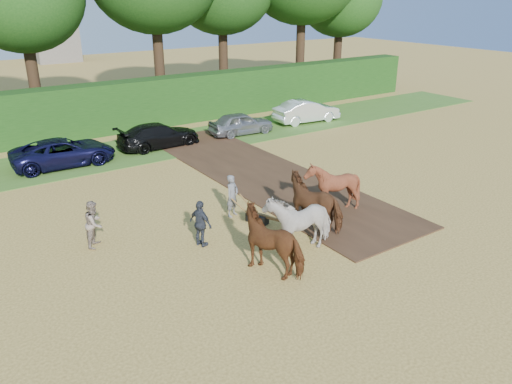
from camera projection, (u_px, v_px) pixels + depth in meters
ground at (340, 239)px, 17.44m from camera, size 120.00×120.00×0.00m
earth_strip at (262, 174)px, 23.58m from camera, size 4.50×17.00×0.05m
grass_verge at (169, 145)px, 28.17m from camera, size 50.00×5.00×0.03m
hedgerow at (137, 105)px, 31.07m from camera, size 46.00×1.60×3.00m
spectator_near at (94, 224)px, 16.74m from camera, size 0.97×1.00×1.63m
spectator_far at (201, 224)px, 16.72m from camera, size 0.66×1.04×1.65m
plough_team at (305, 210)px, 17.38m from camera, size 6.56×5.71×1.98m
parked_cars at (143, 138)px, 26.98m from camera, size 30.12×2.96×1.47m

